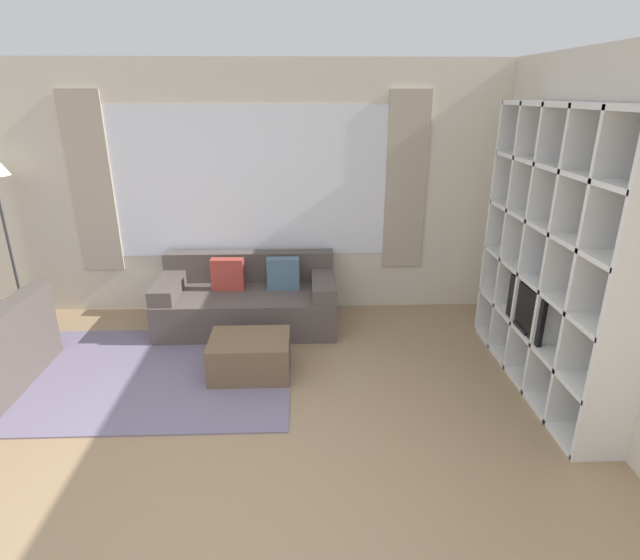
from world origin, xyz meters
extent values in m
plane|color=#9E7F5B|center=(0.00, 0.00, 0.00)|extent=(16.00, 16.00, 0.00)
cube|color=beige|center=(0.00, 3.10, 1.35)|extent=(6.68, 0.07, 2.70)
cube|color=white|center=(0.00, 3.06, 1.45)|extent=(3.02, 0.01, 1.60)
cube|color=#B2A38E|center=(-1.68, 3.05, 1.45)|extent=(0.44, 0.03, 1.90)
cube|color=#B2A38E|center=(1.68, 3.05, 1.45)|extent=(0.44, 0.03, 1.90)
cube|color=beige|center=(2.78, 1.53, 1.35)|extent=(0.07, 4.27, 2.70)
cube|color=slate|center=(-0.94, 1.60, 0.01)|extent=(2.74, 1.74, 0.01)
cube|color=#515660|center=(2.73, 1.37, 1.15)|extent=(0.02, 2.01, 2.30)
cube|color=white|center=(2.55, 0.37, 1.15)|extent=(0.37, 0.04, 2.30)
cube|color=white|center=(2.55, 0.77, 1.15)|extent=(0.37, 0.04, 2.30)
cube|color=white|center=(2.55, 1.17, 1.15)|extent=(0.37, 0.04, 2.30)
cube|color=white|center=(2.55, 1.58, 1.15)|extent=(0.37, 0.04, 2.30)
cube|color=white|center=(2.55, 1.98, 1.15)|extent=(0.37, 0.04, 2.30)
cube|color=white|center=(2.55, 2.38, 1.15)|extent=(0.37, 0.04, 2.30)
cube|color=white|center=(2.55, 1.37, 0.02)|extent=(0.37, 2.01, 0.04)
cube|color=white|center=(2.55, 1.37, 0.46)|extent=(0.37, 2.01, 0.04)
cube|color=white|center=(2.55, 1.37, 0.92)|extent=(0.37, 2.01, 0.04)
cube|color=white|center=(2.55, 1.37, 1.38)|extent=(0.37, 2.01, 0.04)
cube|color=white|center=(2.55, 1.37, 1.84)|extent=(0.37, 2.01, 0.04)
cube|color=white|center=(2.55, 1.37, 2.28)|extent=(0.37, 2.01, 0.04)
cube|color=black|center=(2.41, 1.42, 0.67)|extent=(0.04, 0.64, 0.39)
cube|color=black|center=(2.43, 1.42, 0.49)|extent=(0.10, 0.24, 0.03)
cylinder|color=#2856A8|center=(2.54, 1.36, 1.02)|extent=(0.09, 0.09, 0.17)
cube|color=white|center=(2.54, 1.79, 0.56)|extent=(0.10, 0.10, 0.16)
cube|color=white|center=(2.54, 0.94, 1.46)|extent=(0.08, 0.08, 0.12)
cube|color=#564C47|center=(-0.04, 2.57, 0.20)|extent=(1.85, 0.88, 0.40)
cube|color=#564C47|center=(-0.04, 2.92, 0.56)|extent=(1.85, 0.18, 0.33)
cube|color=#564C47|center=(-0.85, 2.57, 0.48)|extent=(0.24, 0.82, 0.16)
cube|color=#564C47|center=(0.76, 2.57, 0.48)|extent=(0.24, 0.82, 0.16)
cube|color=slate|center=(0.34, 2.64, 0.57)|extent=(0.34, 0.12, 0.34)
cube|color=#AD3D33|center=(-0.24, 2.64, 0.57)|extent=(0.34, 0.13, 0.34)
cube|color=brown|center=(0.07, 1.59, 0.18)|extent=(0.70, 0.53, 0.35)
cylinder|color=black|center=(-2.52, 2.79, 0.01)|extent=(0.26, 0.26, 0.02)
cylinder|color=#2D2D30|center=(-2.52, 2.79, 0.81)|extent=(0.03, 0.03, 1.57)
camera|label=1|loc=(0.55, -2.33, 2.36)|focal=28.00mm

